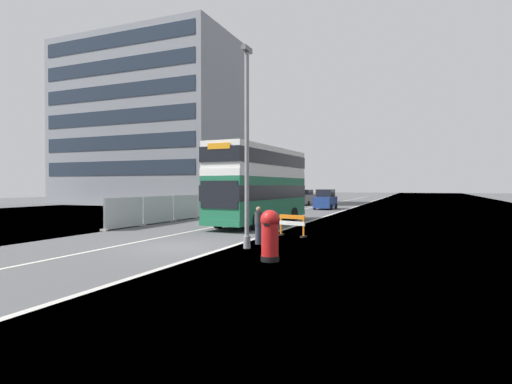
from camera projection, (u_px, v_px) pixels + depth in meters
name	position (u px, v px, depth m)	size (l,w,h in m)	color
ground	(188.00, 249.00, 16.71)	(140.00, 280.00, 0.10)	#4C4C4F
double_decker_bus	(260.00, 184.00, 26.61)	(3.19, 10.90, 5.04)	#1E6B47
lamppost_foreground	(247.00, 154.00, 16.40)	(0.29, 0.70, 8.18)	gray
red_pillar_postbox	(270.00, 233.00, 13.67)	(0.65, 0.65, 1.74)	black
roadworks_barrier	(292.00, 223.00, 20.32)	(1.54, 0.83, 1.09)	orange
construction_site_fence	(218.00, 205.00, 35.21)	(0.44, 27.40, 1.90)	#A8AAAD
car_oncoming_near	(325.00, 200.00, 43.95)	(1.97, 4.16, 2.15)	navy
car_receding_mid	(305.00, 198.00, 53.34)	(1.98, 4.58, 2.03)	slate
bare_tree_far_verge_near	(223.00, 185.00, 46.45)	(3.38, 2.76, 5.51)	#4C3D2D
pedestrian_at_kerb	(258.00, 225.00, 17.65)	(0.34, 0.34, 1.64)	#2D3342
backdrop_office_block	(146.00, 123.00, 58.88)	(25.67, 12.79, 23.49)	gray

